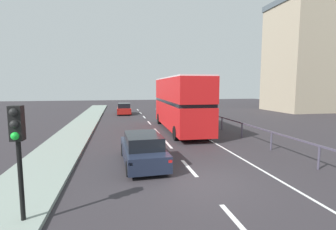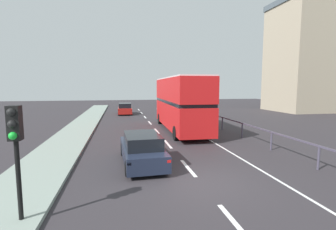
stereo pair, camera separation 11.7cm
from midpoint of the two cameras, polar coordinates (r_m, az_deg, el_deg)
ground_plane at (r=10.17m, az=7.48°, el=-15.01°), size 75.25×120.00×0.10m
near_sidewalk_kerb at (r=10.24m, az=-30.76°, el=-15.04°), size 2.66×80.00×0.14m
lane_paint_markings at (r=18.89m, az=4.12°, el=-4.69°), size 3.21×46.00×0.01m
bridge_side_railing at (r=20.12m, az=14.50°, el=-1.62°), size 0.10×42.00×1.11m
distant_building_block at (r=45.52m, az=32.72°, el=11.07°), size 16.67×8.59×16.13m
double_decker_bus_red at (r=20.80m, az=2.98°, el=2.93°), size 2.76×10.83×4.43m
hatchback_car_near at (r=12.04m, az=-5.72°, el=-7.81°), size 1.99×4.66×1.46m
traffic_signal_pole at (r=7.48m, az=-31.24°, el=-4.03°), size 0.30×0.42×3.06m
sedan_car_ahead at (r=33.52m, az=-9.71°, el=1.37°), size 1.88×4.05×1.49m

